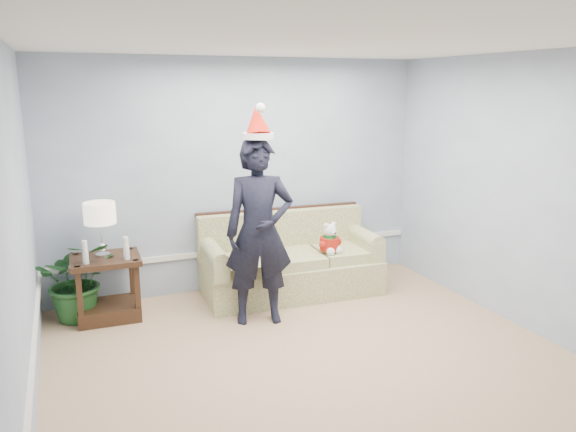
# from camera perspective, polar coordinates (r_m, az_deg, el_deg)

# --- Properties ---
(room_shell) EXTENTS (4.54, 5.04, 2.74)m
(room_shell) POSITION_cam_1_polar(r_m,az_deg,el_deg) (4.32, 5.00, -0.66)
(room_shell) COLOR tan
(room_shell) RESTS_ON ground
(wainscot_trim) EXTENTS (4.49, 4.99, 0.06)m
(wainscot_trim) POSITION_cam_1_polar(r_m,az_deg,el_deg) (5.33, -12.67, -8.43)
(wainscot_trim) COLOR white
(wainscot_trim) RESTS_ON room_shell
(sofa) EXTENTS (2.07, 0.96, 0.95)m
(sofa) POSITION_cam_1_polar(r_m,az_deg,el_deg) (6.60, 0.17, -4.91)
(sofa) COLOR #596630
(sofa) RESTS_ON room_shell
(side_table) EXTENTS (0.70, 0.59, 0.66)m
(side_table) POSITION_cam_1_polar(r_m,az_deg,el_deg) (6.18, -17.83, -7.59)
(side_table) COLOR #392514
(side_table) RESTS_ON room_shell
(table_lamp) EXTENTS (0.32, 0.32, 0.57)m
(table_lamp) POSITION_cam_1_polar(r_m,az_deg,el_deg) (5.99, -18.57, 0.06)
(table_lamp) COLOR silver
(table_lamp) RESTS_ON side_table
(candle_pair) EXTENTS (0.45, 0.06, 0.23)m
(candle_pair) POSITION_cam_1_polar(r_m,az_deg,el_deg) (5.87, -18.01, -3.40)
(candle_pair) COLOR silver
(candle_pair) RESTS_ON side_table
(houseplant) EXTENTS (0.77, 0.67, 0.86)m
(houseplant) POSITION_cam_1_polar(r_m,az_deg,el_deg) (6.21, -20.61, -6.06)
(houseplant) COLOR #1E5123
(houseplant) RESTS_ON room_shell
(man) EXTENTS (0.77, 0.59, 1.89)m
(man) POSITION_cam_1_polar(r_m,az_deg,el_deg) (5.63, -2.94, -1.65)
(man) COLOR black
(man) RESTS_ON room_shell
(santa_hat) EXTENTS (0.32, 0.36, 0.36)m
(santa_hat) POSITION_cam_1_polar(r_m,az_deg,el_deg) (5.48, -3.13, 9.42)
(santa_hat) COLOR white
(santa_hat) RESTS_ON man
(teddy_bear) EXTENTS (0.27, 0.28, 0.37)m
(teddy_bear) POSITION_cam_1_polar(r_m,az_deg,el_deg) (6.46, 4.27, -2.63)
(teddy_bear) COLOR white
(teddy_bear) RESTS_ON sofa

